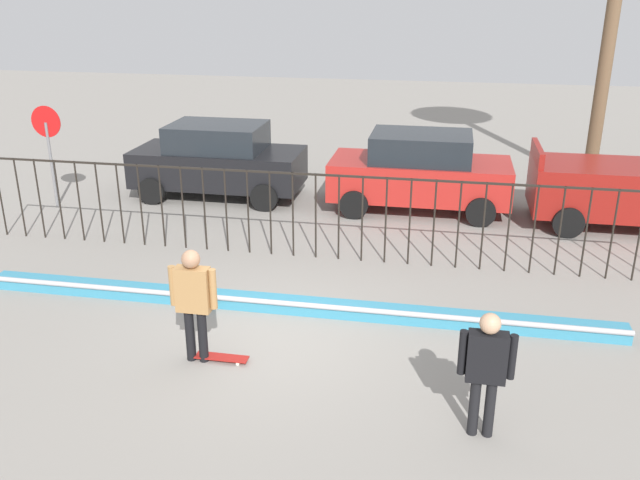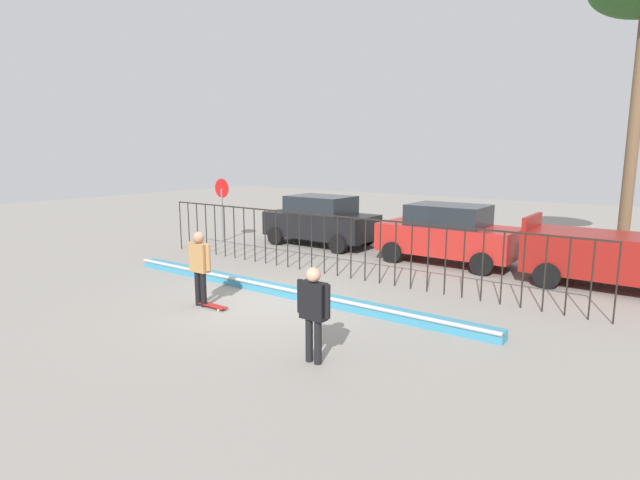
# 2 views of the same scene
# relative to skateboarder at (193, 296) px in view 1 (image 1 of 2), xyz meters

# --- Properties ---
(ground_plane) EXTENTS (60.00, 60.00, 0.00)m
(ground_plane) POSITION_rel_skateboarder_xyz_m (0.95, 0.84, -1.06)
(ground_plane) COLOR gray
(bowl_coping_ledge) EXTENTS (11.00, 0.41, 0.27)m
(bowl_coping_ledge) POSITION_rel_skateboarder_xyz_m (0.95, 1.81, -0.93)
(bowl_coping_ledge) COLOR teal
(bowl_coping_ledge) RESTS_ON ground
(perimeter_fence) EXTENTS (14.04, 0.04, 1.76)m
(perimeter_fence) POSITION_rel_skateboarder_xyz_m (0.95, 4.26, 0.03)
(perimeter_fence) COLOR black
(perimeter_fence) RESTS_ON ground
(skateboarder) EXTENTS (0.71, 0.27, 1.76)m
(skateboarder) POSITION_rel_skateboarder_xyz_m (0.00, 0.00, 0.00)
(skateboarder) COLOR black
(skateboarder) RESTS_ON ground
(skateboard) EXTENTS (0.80, 0.20, 0.07)m
(skateboard) POSITION_rel_skateboarder_xyz_m (0.36, 0.04, -1.00)
(skateboard) COLOR #A51E19
(skateboard) RESTS_ON ground
(camera_operator) EXTENTS (0.68, 0.25, 1.67)m
(camera_operator) POSITION_rel_skateboarder_xyz_m (4.06, -1.02, -0.05)
(camera_operator) COLOR black
(camera_operator) RESTS_ON ground
(parked_car_black) EXTENTS (4.30, 2.12, 1.90)m
(parked_car_black) POSITION_rel_skateboarder_xyz_m (-2.33, 7.92, -0.08)
(parked_car_black) COLOR black
(parked_car_black) RESTS_ON ground
(parked_car_red) EXTENTS (4.30, 2.12, 1.90)m
(parked_car_red) POSITION_rel_skateboarder_xyz_m (2.82, 7.76, -0.08)
(parked_car_red) COLOR #B2231E
(parked_car_red) RESTS_ON ground
(stop_sign) EXTENTS (0.76, 0.07, 2.50)m
(stop_sign) POSITION_rel_skateboarder_xyz_m (-6.06, 6.35, 0.56)
(stop_sign) COLOR slate
(stop_sign) RESTS_ON ground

